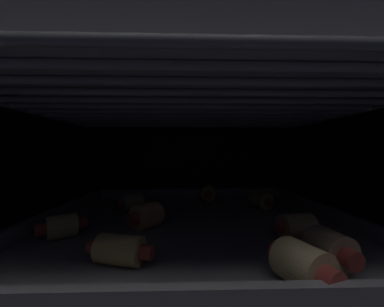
# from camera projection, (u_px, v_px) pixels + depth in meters

# --- Properties ---
(ground_plane) EXTENTS (0.51, 0.43, 0.01)m
(ground_plane) POSITION_uv_depth(u_px,v_px,m) (194.00, 302.00, 0.30)
(ground_plane) COLOR black
(oven_wall_back) EXTENTS (0.51, 0.01, 0.40)m
(oven_wall_back) POSITION_uv_depth(u_px,v_px,m) (191.00, 151.00, 0.51)
(oven_wall_back) COLOR black
(oven_wall_back) RESTS_ON ground_plane
(oven_wall_left) EXTENTS (0.01, 0.41, 0.40)m
(oven_wall_left) POSITION_uv_depth(u_px,v_px,m) (2.00, 150.00, 0.29)
(oven_wall_left) COLOR black
(oven_wall_left) RESTS_ON ground_plane
(oven_wall_right) EXTENTS (0.01, 0.41, 0.40)m
(oven_wall_right) POSITION_uv_depth(u_px,v_px,m) (377.00, 150.00, 0.31)
(oven_wall_right) COLOR black
(oven_wall_right) RESTS_ON ground_plane
(heating_element) EXTENTS (0.39, 0.16, 0.01)m
(heating_element) POSITION_uv_depth(u_px,v_px,m) (194.00, 22.00, 0.30)
(heating_element) COLOR #F25919
(oven_rack_lower) EXTENTS (0.47, 0.40, 0.01)m
(oven_rack_lower) POSITION_uv_depth(u_px,v_px,m) (194.00, 232.00, 0.30)
(oven_rack_lower) COLOR #B7B7BC
(baking_tray_lower) EXTENTS (0.39, 0.35, 0.03)m
(baking_tray_lower) POSITION_uv_depth(u_px,v_px,m) (194.00, 224.00, 0.30)
(baking_tray_lower) COLOR gray
(baking_tray_lower) RESTS_ON oven_rack_lower
(pig_in_blanket_lower_0) EXTENTS (0.03, 0.05, 0.03)m
(pig_in_blanket_lower_0) POSITION_uv_depth(u_px,v_px,m) (329.00, 248.00, 0.19)
(pig_in_blanket_lower_0) COLOR #D5B186
(pig_in_blanket_lower_0) RESTS_ON baking_tray_lower
(pig_in_blanket_lower_1) EXTENTS (0.04, 0.06, 0.03)m
(pig_in_blanket_lower_1) POSITION_uv_depth(u_px,v_px,m) (261.00, 200.00, 0.38)
(pig_in_blanket_lower_1) COLOR #DDBE72
(pig_in_blanket_lower_1) RESTS_ON baking_tray_lower
(pig_in_blanket_lower_2) EXTENTS (0.03, 0.06, 0.03)m
(pig_in_blanket_lower_2) POSITION_uv_depth(u_px,v_px,m) (209.00, 192.00, 0.45)
(pig_in_blanket_lower_2) COLOR #E5B271
(pig_in_blanket_lower_2) RESTS_ON baking_tray_lower
(pig_in_blanket_lower_3) EXTENTS (0.05, 0.04, 0.03)m
(pig_in_blanket_lower_3) POSITION_uv_depth(u_px,v_px,m) (62.00, 226.00, 0.25)
(pig_in_blanket_lower_3) COLOR #D4C480
(pig_in_blanket_lower_3) RESTS_ON baking_tray_lower
(pig_in_blanket_lower_4) EXTENTS (0.05, 0.04, 0.03)m
(pig_in_blanket_lower_4) POSITION_uv_depth(u_px,v_px,m) (132.00, 201.00, 0.37)
(pig_in_blanket_lower_4) COLOR #D7C07A
(pig_in_blanket_lower_4) RESTS_ON baking_tray_lower
(pig_in_blanket_lower_5) EXTENTS (0.06, 0.03, 0.02)m
(pig_in_blanket_lower_5) POSITION_uv_depth(u_px,v_px,m) (120.00, 249.00, 0.19)
(pig_in_blanket_lower_5) COLOR #DAC071
(pig_in_blanket_lower_5) RESTS_ON baking_tray_lower
(pig_in_blanket_lower_6) EXTENTS (0.04, 0.06, 0.03)m
(pig_in_blanket_lower_6) POSITION_uv_depth(u_px,v_px,m) (302.00, 265.00, 0.16)
(pig_in_blanket_lower_6) COLOR #DEC185
(pig_in_blanket_lower_6) RESTS_ON baking_tray_lower
(pig_in_blanket_lower_7) EXTENTS (0.04, 0.05, 0.03)m
(pig_in_blanket_lower_7) POSITION_uv_depth(u_px,v_px,m) (147.00, 216.00, 0.28)
(pig_in_blanket_lower_7) COLOR #E6B375
(pig_in_blanket_lower_7) RESTS_ON baking_tray_lower
(pig_in_blanket_lower_8) EXTENTS (0.05, 0.03, 0.03)m
(pig_in_blanket_lower_8) POSITION_uv_depth(u_px,v_px,m) (297.00, 226.00, 0.25)
(pig_in_blanket_lower_8) COLOR #E3BC7F
(pig_in_blanket_lower_8) RESTS_ON baking_tray_lower
(oven_rack_upper) EXTENTS (0.47, 0.40, 0.01)m
(oven_rack_upper) POSITION_uv_depth(u_px,v_px,m) (194.00, 109.00, 0.30)
(oven_rack_upper) COLOR #B7B7BC
(baking_tray_upper) EXTENTS (0.39, 0.35, 0.02)m
(baking_tray_upper) POSITION_uv_depth(u_px,v_px,m) (194.00, 102.00, 0.30)
(baking_tray_upper) COLOR silver
(baking_tray_upper) RESTS_ON oven_rack_upper
(pig_in_blanket_upper_0) EXTENTS (0.05, 0.04, 0.03)m
(pig_in_blanket_upper_0) POSITION_uv_depth(u_px,v_px,m) (107.00, 53.00, 0.20)
(pig_in_blanket_upper_0) COLOR #DBC279
(pig_in_blanket_upper_0) RESTS_ON baking_tray_upper
(pig_in_blanket_upper_1) EXTENTS (0.06, 0.03, 0.03)m
(pig_in_blanket_upper_1) POSITION_uv_depth(u_px,v_px,m) (270.00, 103.00, 0.38)
(pig_in_blanket_upper_1) COLOR #E4C085
(pig_in_blanket_upper_1) RESTS_ON baking_tray_upper
(pig_in_blanket_upper_2) EXTENTS (0.06, 0.04, 0.03)m
(pig_in_blanket_upper_2) POSITION_uv_depth(u_px,v_px,m) (196.00, 104.00, 0.39)
(pig_in_blanket_upper_2) COLOR #E6C27C
(pig_in_blanket_upper_2) RESTS_ON baking_tray_upper
(pig_in_blanket_upper_3) EXTENTS (0.05, 0.03, 0.03)m
(pig_in_blanket_upper_3) POSITION_uv_depth(u_px,v_px,m) (251.00, 98.00, 0.35)
(pig_in_blanket_upper_3) COLOR #D8BC71
(pig_in_blanket_upper_3) RESTS_ON baking_tray_upper
(pig_in_blanket_upper_4) EXTENTS (0.06, 0.04, 0.03)m
(pig_in_blanket_upper_4) POSITION_uv_depth(u_px,v_px,m) (208.00, 32.00, 0.16)
(pig_in_blanket_upper_4) COLOR #DFB475
(pig_in_blanket_upper_4) RESTS_ON baking_tray_upper
(pig_in_blanket_upper_5) EXTENTS (0.04, 0.06, 0.03)m
(pig_in_blanket_upper_5) POSITION_uv_depth(u_px,v_px,m) (162.00, 92.00, 0.31)
(pig_in_blanket_upper_5) COLOR #E5B180
(pig_in_blanket_upper_5) RESTS_ON baking_tray_upper
(pig_in_blanket_upper_6) EXTENTS (0.03, 0.05, 0.03)m
(pig_in_blanket_upper_6) POSITION_uv_depth(u_px,v_px,m) (126.00, 90.00, 0.30)
(pig_in_blanket_upper_6) COLOR #DEC170
(pig_in_blanket_upper_6) RESTS_ON baking_tray_upper
(pig_in_blanket_upper_7) EXTENTS (0.03, 0.06, 0.03)m
(pig_in_blanket_upper_7) POSITION_uv_depth(u_px,v_px,m) (119.00, 100.00, 0.36)
(pig_in_blanket_upper_7) COLOR #E5BF6F
(pig_in_blanket_upper_7) RESTS_ON baking_tray_upper
(pig_in_blanket_upper_8) EXTENTS (0.03, 0.06, 0.02)m
(pig_in_blanket_upper_8) POSITION_uv_depth(u_px,v_px,m) (244.00, 79.00, 0.25)
(pig_in_blanket_upper_8) COLOR #EBBF83
(pig_in_blanket_upper_8) RESTS_ON baking_tray_upper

